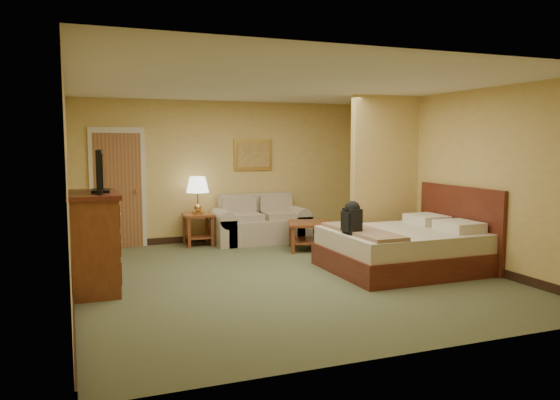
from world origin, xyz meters
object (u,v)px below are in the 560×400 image
loveseat (260,227)px  coffee_table (310,230)px  dresser (94,241)px  bed (408,247)px

loveseat → coffee_table: (0.55, -1.02, 0.06)m
coffee_table → dresser: 3.84m
coffee_table → loveseat: bearing=118.4°
coffee_table → bed: 1.97m
dresser → bed: 4.32m
coffee_table → bed: (0.73, -1.83, -0.02)m
dresser → loveseat: bearing=38.8°
dresser → bed: (4.29, -0.44, -0.30)m
coffee_table → dresser: bearing=-158.6°
loveseat → coffee_table: bearing=-61.6°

